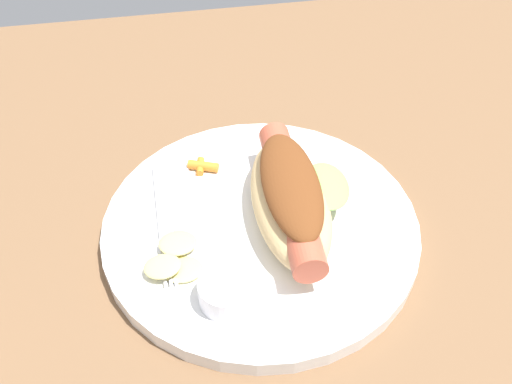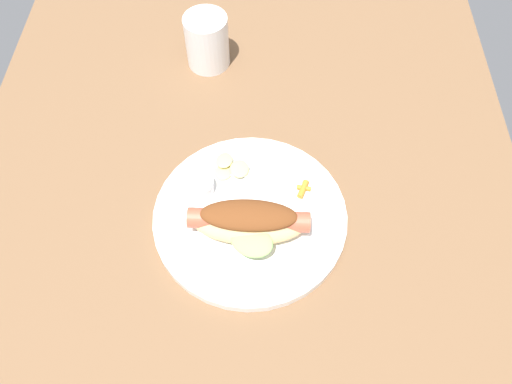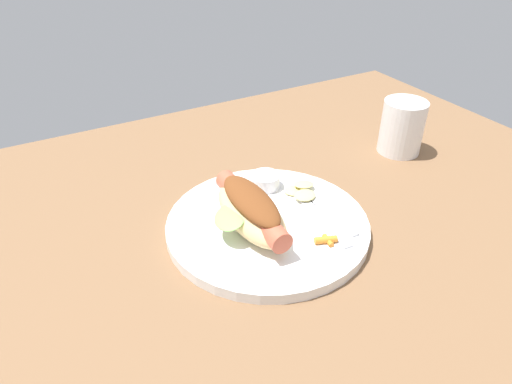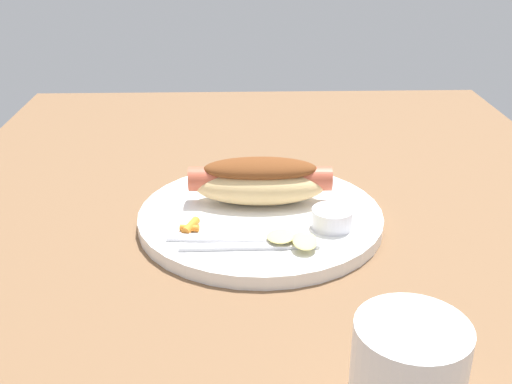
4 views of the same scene
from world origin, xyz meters
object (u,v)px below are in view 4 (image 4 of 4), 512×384
at_px(chips_pile, 296,239).
at_px(carrot_garnish, 190,227).
at_px(hot_dog, 260,180).
at_px(knife, 234,239).
at_px(plate, 260,217).
at_px(fork, 246,246).
at_px(sauce_ramekin, 332,218).

relative_size(chips_pile, carrot_garnish, 1.86).
distance_m(hot_dog, carrot_garnish, 0.11).
distance_m(hot_dog, knife, 0.11).
height_order(plate, carrot_garnish, carrot_garnish).
relative_size(fork, carrot_garnish, 4.71).
distance_m(chips_pile, carrot_garnish, 0.12).
height_order(plate, fork, fork).
distance_m(knife, chips_pile, 0.07).
xyz_separation_m(plate, knife, (0.07, -0.03, 0.01)).
bearing_deg(fork, carrot_garnish, 144.96).
bearing_deg(hot_dog, chips_pile, -70.93).
distance_m(hot_dog, chips_pile, 0.12).
distance_m(hot_dog, fork, 0.12).
bearing_deg(hot_dog, sauce_ramekin, -40.02).
xyz_separation_m(plate, hot_dog, (-0.03, 0.00, 0.04)).
relative_size(knife, chips_pile, 2.48).
relative_size(sauce_ramekin, fork, 0.31).
distance_m(plate, fork, 0.09).
xyz_separation_m(plate, carrot_garnish, (0.04, -0.08, 0.01)).
xyz_separation_m(hot_dog, sauce_ramekin, (0.07, 0.08, -0.02)).
xyz_separation_m(hot_dog, fork, (0.11, -0.02, -0.03)).
bearing_deg(chips_pile, hot_dog, -162.23).
distance_m(fork, chips_pile, 0.05).
relative_size(hot_dog, fork, 1.16).
bearing_deg(sauce_ramekin, hot_dog, -131.32).
bearing_deg(hot_dog, carrot_garnish, -137.10).
height_order(hot_dog, carrot_garnish, hot_dog).
bearing_deg(fork, sauce_ramekin, 24.00).
relative_size(fork, chips_pile, 2.53).
bearing_deg(sauce_ramekin, chips_pile, -48.79).
xyz_separation_m(fork, chips_pile, (-0.01, 0.05, 0.00)).
distance_m(sauce_ramekin, fork, 0.11).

